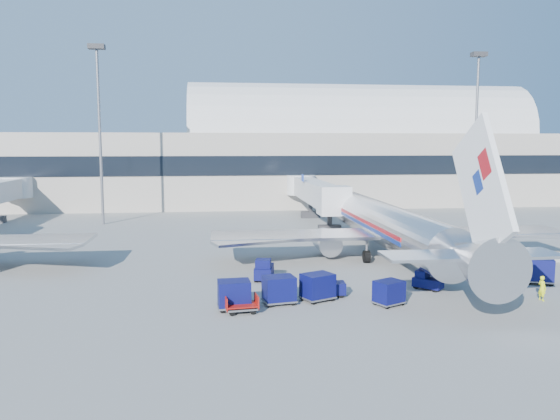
{
  "coord_description": "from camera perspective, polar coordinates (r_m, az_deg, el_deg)",
  "views": [
    {
      "loc": [
        -5.51,
        -41.78,
        10.21
      ],
      "look_at": [
        0.13,
        6.0,
        4.43
      ],
      "focal_mm": 35.0,
      "sensor_mm": 36.0,
      "label": 1
    }
  ],
  "objects": [
    {
      "name": "cart_train_c",
      "position": [
        34.4,
        -4.81,
        -8.75
      ],
      "size": [
        2.18,
        1.73,
        1.83
      ],
      "rotation": [
        0.0,
        0.0,
        0.07
      ],
      "color": "#090B44",
      "rests_on": "ground"
    },
    {
      "name": "tug_right",
      "position": [
        40.4,
        15.1,
        -7.16
      ],
      "size": [
        2.11,
        2.15,
        1.31
      ],
      "rotation": [
        0.0,
        0.0,
        -0.81
      ],
      "color": "#090B44",
      "rests_on": "ground"
    },
    {
      "name": "jetbridge_near",
      "position": [
        74.03,
        3.5,
        1.97
      ],
      "size": [
        4.4,
        27.5,
        6.25
      ],
      "color": "silver",
      "rests_on": "ground"
    },
    {
      "name": "terminal",
      "position": [
        98.11,
        -11.51,
        5.14
      ],
      "size": [
        170.0,
        28.15,
        21.0
      ],
      "color": "#B2AA9E",
      "rests_on": "ground"
    },
    {
      "name": "ramp_worker",
      "position": [
        40.13,
        25.7,
        -7.37
      ],
      "size": [
        0.51,
        0.67,
        1.65
      ],
      "primitive_type": "imported",
      "rotation": [
        0.0,
        0.0,
        1.78
      ],
      "color": "#C4D516",
      "rests_on": "ground"
    },
    {
      "name": "mast_west",
      "position": [
        73.37,
        -18.4,
        10.08
      ],
      "size": [
        2.0,
        1.2,
        22.6
      ],
      "color": "slate",
      "rests_on": "ground"
    },
    {
      "name": "tug_left",
      "position": [
        41.64,
        -1.71,
        -6.27
      ],
      "size": [
        1.76,
        2.77,
        1.68
      ],
      "rotation": [
        0.0,
        0.0,
        1.37
      ],
      "color": "#090B44",
      "rests_on": "ground"
    },
    {
      "name": "tug_lead",
      "position": [
        37.41,
        4.84,
        -7.91
      ],
      "size": [
        2.42,
        1.31,
        1.54
      ],
      "rotation": [
        0.0,
        0.0,
        -0.06
      ],
      "color": "#090B44",
      "rests_on": "ground"
    },
    {
      "name": "cart_train_a",
      "position": [
        36.25,
        3.96,
        -7.96
      ],
      "size": [
        2.51,
        2.28,
        1.8
      ],
      "rotation": [
        0.0,
        0.0,
        0.44
      ],
      "color": "#090B44",
      "rests_on": "ground"
    },
    {
      "name": "cart_open_red",
      "position": [
        33.9,
        -4.03,
        -10.03
      ],
      "size": [
        2.13,
        1.61,
        0.53
      ],
      "rotation": [
        0.0,
        0.0,
        0.11
      ],
      "color": "slate",
      "rests_on": "ground"
    },
    {
      "name": "airliner_main",
      "position": [
        49.35,
        11.67,
        -1.78
      ],
      "size": [
        32.0,
        37.26,
        12.07
      ],
      "color": "silver",
      "rests_on": "ground"
    },
    {
      "name": "cart_solo_near",
      "position": [
        35.87,
        11.31,
        -8.42
      ],
      "size": [
        2.24,
        2.06,
        1.59
      ],
      "rotation": [
        0.0,
        0.0,
        0.48
      ],
      "color": "#090B44",
      "rests_on": "ground"
    },
    {
      "name": "mast_east",
      "position": [
        80.21,
        19.86,
        9.72
      ],
      "size": [
        2.0,
        1.2,
        22.6
      ],
      "color": "slate",
      "rests_on": "ground"
    },
    {
      "name": "ground",
      "position": [
        43.36,
        0.77,
        -6.78
      ],
      "size": [
        260.0,
        260.0,
        0.0
      ],
      "primitive_type": "plane",
      "color": "gray",
      "rests_on": "ground"
    },
    {
      "name": "cart_solo_far",
      "position": [
        44.78,
        25.36,
        -5.69
      ],
      "size": [
        2.61,
        2.35,
        1.88
      ],
      "rotation": [
        0.0,
        0.0,
        -0.42
      ],
      "color": "#090B44",
      "rests_on": "ground"
    },
    {
      "name": "cart_train_b",
      "position": [
        35.44,
        -0.09,
        -8.28
      ],
      "size": [
        2.29,
        1.9,
        1.81
      ],
      "rotation": [
        0.0,
        0.0,
        0.18
      ],
      "color": "#090B44",
      "rests_on": "ground"
    },
    {
      "name": "barrier_near",
      "position": [
        50.64,
        21.16,
        -4.73
      ],
      "size": [
        3.0,
        0.55,
        0.9
      ],
      "primitive_type": "cube",
      "color": "#9E9E96",
      "rests_on": "ground"
    },
    {
      "name": "barrier_mid",
      "position": [
        52.26,
        24.37,
        -4.54
      ],
      "size": [
        3.0,
        0.55,
        0.9
      ],
      "primitive_type": "cube",
      "color": "#9E9E96",
      "rests_on": "ground"
    }
  ]
}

